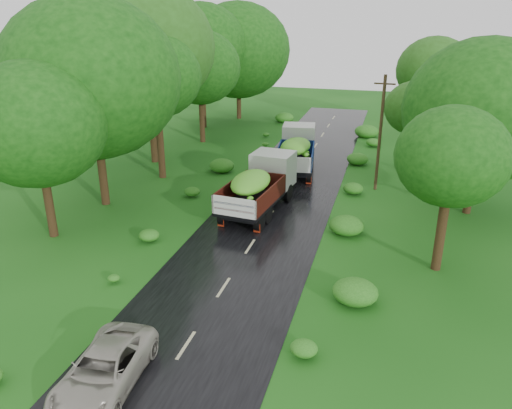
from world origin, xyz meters
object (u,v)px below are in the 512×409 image
at_px(car, 104,370).
at_px(utility_pole, 380,133).
at_px(truck_far, 297,148).
at_px(truck_near, 261,183).

bearing_deg(car, utility_pole, 66.89).
relative_size(truck_far, utility_pole, 0.97).
distance_m(truck_near, truck_far, 8.01).
height_order(truck_far, utility_pole, utility_pole).
xyz_separation_m(truck_far, utility_pole, (5.72, -2.66, 2.11)).
bearing_deg(truck_near, truck_far, 92.61).
height_order(truck_near, car, truck_near).
bearing_deg(truck_near, utility_pole, 46.82).
bearing_deg(utility_pole, truck_near, -133.84).
height_order(car, utility_pole, utility_pole).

